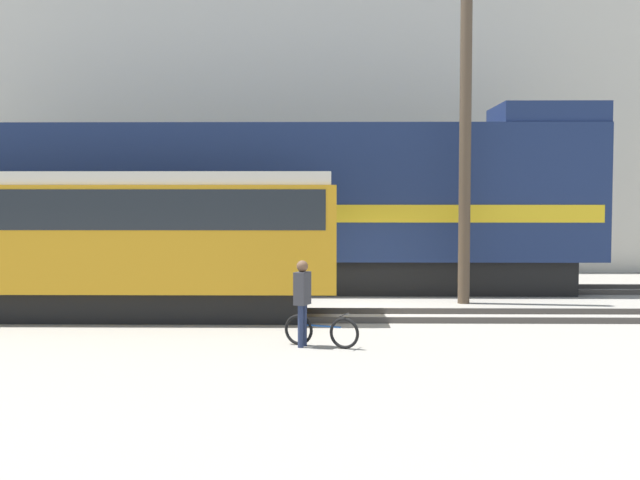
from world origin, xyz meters
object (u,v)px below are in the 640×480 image
(person, at_px, (302,295))
(utility_pole_left, at_px, (465,120))
(streetcar, at_px, (84,235))
(bicycle, at_px, (321,331))
(freight_locomotive, at_px, (254,205))

(person, bearing_deg, utility_pole_left, 56.42)
(person, distance_m, utility_pole_left, 8.40)
(utility_pole_left, bearing_deg, streetcar, -164.32)
(utility_pole_left, bearing_deg, person, -123.58)
(streetcar, xyz_separation_m, person, (5.30, -3.56, -0.96))
(bicycle, bearing_deg, person, 179.66)
(freight_locomotive, bearing_deg, person, -78.68)
(person, height_order, utility_pole_left, utility_pole_left)
(streetcar, xyz_separation_m, bicycle, (5.66, -3.56, -1.66))
(freight_locomotive, relative_size, utility_pole_left, 2.11)
(freight_locomotive, bearing_deg, utility_pole_left, -24.17)
(streetcar, bearing_deg, person, -33.91)
(freight_locomotive, height_order, streetcar, freight_locomotive)
(streetcar, height_order, person, streetcar)
(streetcar, xyz_separation_m, utility_pole_left, (9.41, 2.64, 2.93))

